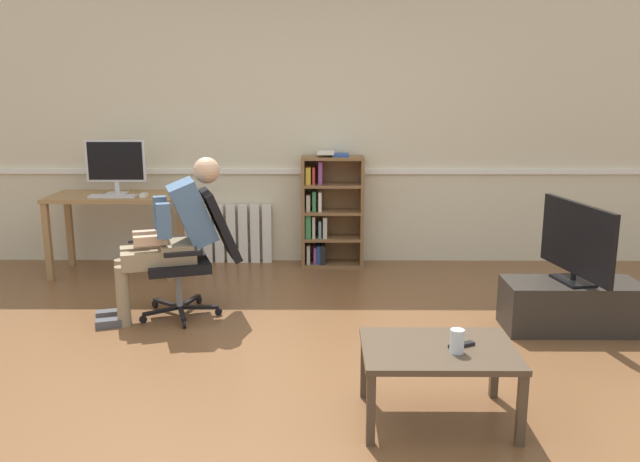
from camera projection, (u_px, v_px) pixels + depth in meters
The scene contains 15 objects.
ground_plane at pixel (296, 367), 4.14m from camera, with size 18.00×18.00×0.00m, color brown.
back_wall at pixel (306, 128), 6.43m from camera, with size 12.00×0.13×2.70m.
computer_desk at pixel (115, 207), 6.11m from camera, with size 1.18×0.60×0.76m.
imac_monitor at pixel (116, 163), 6.10m from camera, with size 0.56×0.14×0.51m.
keyboard at pixel (113, 196), 5.95m from camera, with size 0.42×0.12×0.02m, color silver.
computer_mouse at pixel (144, 195), 5.96m from camera, with size 0.06×0.10×0.03m, color white.
bookshelf at pixel (328, 212), 6.40m from camera, with size 0.60×0.29×1.13m.
radiator at pixel (226, 234), 6.56m from camera, with size 0.93×0.08×0.59m.
office_chair at pixel (197, 249), 5.01m from camera, with size 0.80×0.67×0.98m.
person_seated at pixel (172, 234), 4.93m from camera, with size 0.98×0.59×1.23m.
tv_stand at pixel (571, 306), 4.75m from camera, with size 0.97×0.42×0.36m.
tv_screen at pixel (577, 241), 4.64m from camera, with size 0.26×0.87×0.58m.
coffee_table at pixel (438, 356), 3.42m from camera, with size 0.80×0.58×0.41m.
drinking_glass at pixel (457, 341), 3.33m from camera, with size 0.07×0.07×0.12m, color silver.
spare_remote at pixel (462, 345), 3.42m from camera, with size 0.04×0.15×0.02m, color black.
Camera 1 is at (0.18, -3.85, 1.75)m, focal length 36.51 mm.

